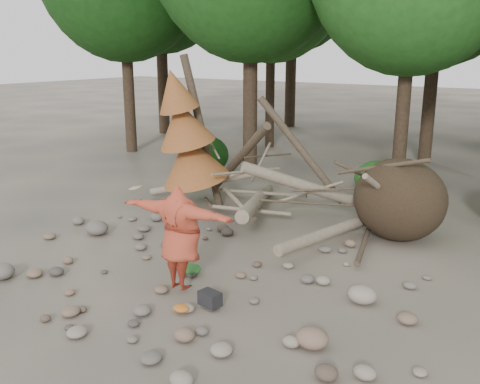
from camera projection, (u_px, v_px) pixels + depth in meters
The scene contains 13 objects.
ground at pixel (202, 275), 10.87m from camera, with size 120.00×120.00×0.00m, color #514C44.
deadfall_pile at pixel (375, 198), 12.93m from camera, with size 8.55×5.24×3.30m.
dead_conifer at pixel (187, 137), 14.71m from camera, with size 2.06×2.16×4.35m.
bush_left at pixel (204, 155), 19.42m from camera, with size 1.80×1.80×1.44m, color #164412.
bush_mid at pixel (377, 179), 16.54m from camera, with size 1.40×1.40×1.12m, color #1E5719.
frisbee_thrower at pixel (180, 238), 9.86m from camera, with size 2.86×0.94×1.98m.
backpack at pixel (210, 302), 9.43m from camera, with size 0.38×0.26×0.26m, color black.
cloth_green at pixel (190, 271), 10.83m from camera, with size 0.48×0.40×0.18m, color #2A6327.
cloth_orange at pixel (181, 311), 9.25m from camera, with size 0.31×0.25×0.11m, color #B5621F.
boulder_front_left at pixel (2, 271), 10.65m from camera, with size 0.53×0.48×0.32m, color #6C635A.
boulder_front_right at pixel (312, 338), 8.19m from camera, with size 0.51×0.46×0.31m, color #846452.
boulder_mid_right at pixel (362, 295), 9.63m from camera, with size 0.54×0.48×0.32m, color gray.
boulder_mid_left at pixel (97, 228), 13.17m from camera, with size 0.59×0.53×0.35m, color #655D55.
Camera 1 is at (6.27, -7.91, 4.44)m, focal length 40.00 mm.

